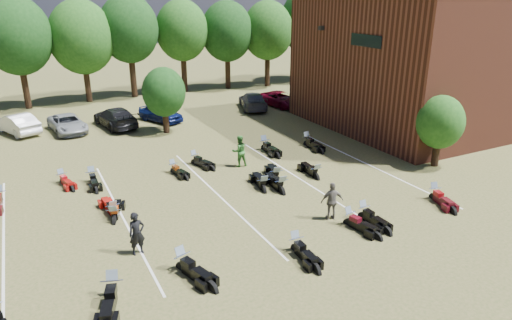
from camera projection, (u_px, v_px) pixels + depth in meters
ground at (298, 206)px, 22.64m from camera, size 160.00×160.00×0.00m
car_1 at (17, 124)px, 34.19m from camera, size 3.23×4.85×1.51m
car_2 at (68, 124)px, 34.55m from camera, size 2.79×4.95×1.31m
car_3 at (115, 117)px, 35.86m from camera, size 3.02×5.57×1.53m
car_4 at (160, 113)px, 37.43m from camera, size 3.23×4.50×1.42m
car_5 at (160, 109)px, 38.98m from camera, size 1.59×4.00×1.30m
car_6 at (280, 99)px, 42.48m from camera, size 3.18×5.18×1.34m
car_7 at (253, 101)px, 41.49m from camera, size 3.61×5.58×1.50m
person_black at (137, 234)px, 18.24m from camera, size 0.71×0.51×1.82m
person_green at (239, 151)px, 27.60m from camera, size 0.97×0.77×1.94m
person_grey at (332, 201)px, 21.08m from camera, size 1.15×0.74×1.83m
motorcycle_1 at (114, 297)px, 15.88m from camera, size 1.56×2.63×1.40m
motorcycle_2 at (183, 270)px, 17.42m from camera, size 1.46×2.56×1.36m
motorcycle_3 at (296, 251)px, 18.69m from camera, size 0.82×2.26×1.24m
motorcycle_4 at (363, 219)px, 21.40m from camera, size 0.72×2.24×1.25m
motorcycle_5 at (349, 225)px, 20.82m from camera, size 1.07×2.28×1.22m
motorcycle_6 at (433, 199)px, 23.42m from camera, size 1.29×2.35×1.25m
motorcycle_7 at (114, 217)px, 21.60m from camera, size 0.90×2.22×1.20m
motorcycle_8 at (115, 222)px, 21.09m from camera, size 1.36×2.31×1.23m
motorcycle_10 at (276, 182)px, 25.52m from camera, size 1.43×2.53×1.35m
motorcycle_11 at (281, 193)px, 24.16m from camera, size 0.98×2.57×1.41m
motorcycle_12 at (264, 191)px, 24.36m from camera, size 1.18×2.46×1.32m
motorcycle_13 at (316, 179)px, 26.03m from camera, size 0.91×2.35×1.28m
motorcycle_14 at (1, 203)px, 23.02m from camera, size 1.05×2.35×1.26m
motorcycle_15 at (63, 183)px, 25.43m from camera, size 1.10×2.11×1.13m
motorcycle_16 at (93, 182)px, 25.57m from camera, size 0.77×2.25×1.24m
motorcycle_17 at (174, 172)px, 26.92m from camera, size 1.02×2.08×1.11m
motorcycle_18 at (195, 164)px, 28.26m from camera, size 1.37×2.29×1.22m
motorcycle_19 at (307, 146)px, 31.65m from camera, size 0.83×2.44×1.35m
motorcycle_20 at (264, 150)px, 30.80m from camera, size 0.79×2.46×1.37m
brick_building at (467, 52)px, 37.80m from camera, size 25.40×15.20×10.70m
tree_line at (131, 33)px, 44.21m from camera, size 56.00×6.00×9.79m
young_tree_near_building at (440, 122)px, 27.06m from camera, size 2.80×2.80×4.16m
young_tree_midfield at (164, 92)px, 33.63m from camera, size 3.20×3.20×4.70m
parking_lines at (219, 195)px, 23.84m from camera, size 20.10×14.00×0.01m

